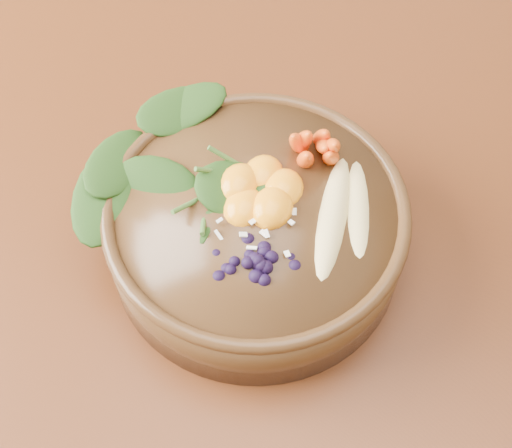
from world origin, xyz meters
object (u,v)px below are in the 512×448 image
(blueberry_pile, at_px, (252,252))
(stoneware_bowl, at_px, (256,230))
(dining_table, at_px, (453,357))
(carrot_cluster, at_px, (319,121))
(mandarin_cluster, at_px, (260,183))
(banana_halves, at_px, (347,204))
(kale_heap, at_px, (216,140))

(blueberry_pile, bearing_deg, stoneware_bowl, 107.76)
(dining_table, distance_m, carrot_cluster, 0.27)
(dining_table, relative_size, mandarin_cluster, 20.16)
(dining_table, relative_size, blueberry_pile, 13.84)
(carrot_cluster, height_order, mandarin_cluster, carrot_cluster)
(carrot_cluster, distance_m, banana_halves, 0.07)
(dining_table, xyz_separation_m, stoneware_bowl, (-0.20, -0.01, 0.13))
(stoneware_bowl, height_order, blueberry_pile, blueberry_pile)
(dining_table, xyz_separation_m, kale_heap, (-0.25, 0.03, 0.18))
(stoneware_bowl, xyz_separation_m, banana_halves, (0.07, 0.02, 0.05))
(carrot_cluster, relative_size, mandarin_cluster, 0.87)
(kale_heap, height_order, banana_halves, kale_heap)
(stoneware_bowl, height_order, banana_halves, banana_halves)
(carrot_cluster, distance_m, mandarin_cluster, 0.07)
(mandarin_cluster, bearing_deg, blueberry_pile, -74.37)
(mandarin_cluster, bearing_deg, kale_heap, 153.11)
(carrot_cluster, bearing_deg, kale_heap, -169.49)
(dining_table, distance_m, stoneware_bowl, 0.23)
(stoneware_bowl, relative_size, blueberry_pile, 2.16)
(dining_table, xyz_separation_m, mandarin_cluster, (-0.20, 0.01, 0.17))
(carrot_cluster, bearing_deg, blueberry_pile, -109.55)
(carrot_cluster, xyz_separation_m, blueberry_pile, (-0.01, -0.13, -0.02))
(stoneware_bowl, distance_m, banana_halves, 0.09)
(dining_table, distance_m, banana_halves, 0.22)
(stoneware_bowl, distance_m, kale_heap, 0.08)
(banana_halves, height_order, mandarin_cluster, mandarin_cluster)
(blueberry_pile, bearing_deg, dining_table, 17.83)
(dining_table, bearing_deg, banana_halves, 174.23)
(carrot_cluster, distance_m, blueberry_pile, 0.13)
(stoneware_bowl, xyz_separation_m, mandarin_cluster, (-0.00, 0.02, 0.05))
(banana_halves, bearing_deg, kale_heap, 156.45)
(banana_halves, distance_m, mandarin_cluster, 0.07)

